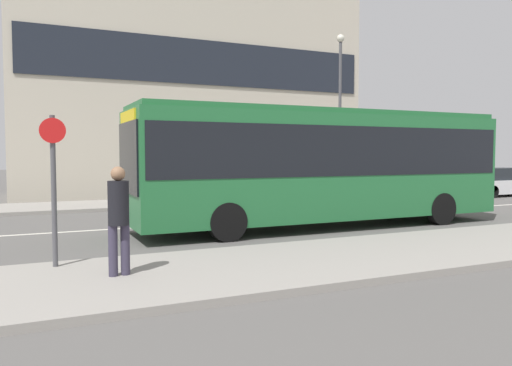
{
  "coord_description": "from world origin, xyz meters",
  "views": [
    {
      "loc": [
        -5.53,
        -14.4,
        2.13
      ],
      "look_at": [
        0.31,
        -1.73,
        1.31
      ],
      "focal_mm": 35.0,
      "sensor_mm": 36.0,
      "label": 1
    }
  ],
  "objects": [
    {
      "name": "sidewalk_near",
      "position": [
        0.0,
        -6.25,
        0.07
      ],
      "size": [
        44.0,
        3.5,
        0.13
      ],
      "color": "gray",
      "rests_on": "ground_plane"
    },
    {
      "name": "pedestrian_near_stop",
      "position": [
        -4.18,
        -6.1,
        1.16
      ],
      "size": [
        0.35,
        0.34,
        1.79
      ],
      "rotation": [
        0.0,
        0.0,
        0.08
      ],
      "color": "#383347",
      "rests_on": "sidewalk_near"
    },
    {
      "name": "parked_car_1",
      "position": [
        16.17,
        3.32,
        0.67
      ],
      "size": [
        4.26,
        1.7,
        1.43
      ],
      "color": "silver",
      "rests_on": "ground_plane"
    },
    {
      "name": "city_bus",
      "position": [
        2.3,
        -2.03,
        1.93
      ],
      "size": [
        11.16,
        2.62,
        3.37
      ],
      "rotation": [
        0.0,
        0.0,
        -0.05
      ],
      "color": "#236B38",
      "rests_on": "ground_plane"
    },
    {
      "name": "ground_plane",
      "position": [
        0.0,
        0.0,
        0.0
      ],
      "size": [
        120.0,
        120.0,
        0.0
      ],
      "primitive_type": "plane",
      "color": "#595654"
    },
    {
      "name": "bus_stop_sign",
      "position": [
        -5.1,
        -4.97,
        1.69
      ],
      "size": [
        0.44,
        0.12,
        2.67
      ],
      "color": "#4C4C51",
      "rests_on": "sidewalk_near"
    },
    {
      "name": "parked_car_0",
      "position": [
        11.13,
        3.52,
        0.67
      ],
      "size": [
        4.17,
        1.83,
        1.44
      ],
      "color": "maroon",
      "rests_on": "ground_plane"
    },
    {
      "name": "lane_centerline",
      "position": [
        0.0,
        0.0,
        0.0
      ],
      "size": [
        41.8,
        0.16,
        0.01
      ],
      "color": "silver",
      "rests_on": "ground_plane"
    },
    {
      "name": "sidewalk_far",
      "position": [
        0.0,
        6.25,
        0.07
      ],
      "size": [
        44.0,
        3.5,
        0.13
      ],
      "color": "gray",
      "rests_on": "ground_plane"
    },
    {
      "name": "street_lamp",
      "position": [
        7.77,
        5.13,
        4.66
      ],
      "size": [
        0.36,
        0.36,
        7.5
      ],
      "color": "#4C4C51",
      "rests_on": "sidewalk_far"
    }
  ]
}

